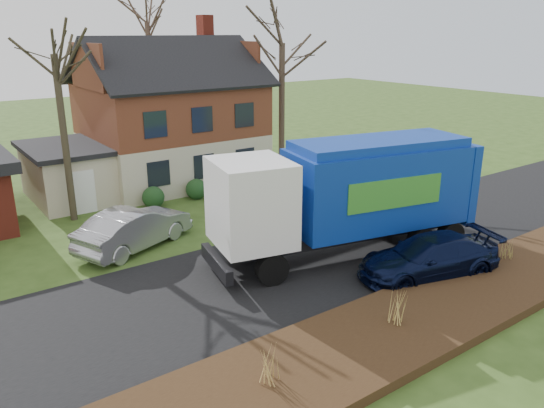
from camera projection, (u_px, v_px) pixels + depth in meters
ground at (292, 268)px, 19.65m from camera, size 120.00×120.00×0.00m
road at (292, 268)px, 19.65m from camera, size 80.00×7.00×0.02m
mulch_verge at (403, 326)px, 15.52m from camera, size 80.00×3.50×0.30m
main_house at (163, 111)px, 29.95m from camera, size 12.95×8.95×9.26m
garbage_truck at (352, 191)px, 20.05m from camera, size 10.86×4.94×4.50m
silver_sedan at (135, 228)px, 21.27m from camera, size 5.34×3.54×1.66m
navy_wagon at (429, 257)px, 18.72m from camera, size 5.56×3.41×1.50m
tree_front_west at (51, 27)px, 22.04m from camera, size 3.48×3.48×10.34m
tree_front_east at (282, 20)px, 29.43m from camera, size 3.97×3.97×11.03m
tree_back at (146, 3)px, 34.69m from camera, size 3.82×3.82×12.09m
grass_clump_west at (267, 364)px, 12.64m from camera, size 0.38×0.31×1.00m
grass_clump_mid at (398, 307)px, 15.17m from camera, size 0.38×0.32×1.07m
grass_clump_east at (508, 248)px, 19.70m from camera, size 0.30×0.25×0.75m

